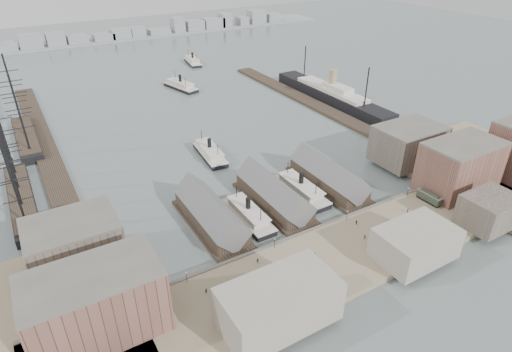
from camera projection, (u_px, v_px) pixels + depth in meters
ground at (300, 228)px, 149.26m from camera, size 900.00×900.00×0.00m
quay at (337, 258)px, 133.82m from camera, size 180.00×30.00×2.00m
seawall at (309, 233)px, 144.80m from camera, size 180.00×1.20×2.30m
east_land at (494, 170)px, 183.26m from camera, size 70.00×80.00×2.00m
west_wharf at (48, 158)px, 193.52m from camera, size 10.00×220.00×1.60m
east_wharf at (318, 106)px, 250.55m from camera, size 10.00×180.00×1.60m
ferry_shed_west at (211, 215)px, 148.07m from camera, size 14.00×42.00×12.60m
ferry_shed_center at (274, 194)px, 159.56m from camera, size 14.00×42.00×12.60m
ferry_shed_east at (328, 177)px, 171.05m from camera, size 14.00×42.00×12.60m
warehouse_west_front at (96, 305)px, 103.90m from camera, size 32.00×18.00×18.00m
warehouse_west_back at (75, 244)px, 127.31m from camera, size 26.00×20.00×14.00m
warehouse_east_front at (460, 167)px, 163.74m from camera, size 30.00×18.00×19.00m
warehouse_east_back at (408, 144)px, 185.79m from camera, size 28.00×20.00×15.00m
street_bldg_center at (415, 243)px, 130.71m from camera, size 24.00×16.00×10.00m
street_bldg_west at (279, 304)px, 108.13m from camera, size 30.00×16.00×12.00m
street_bldg_east at (489, 210)px, 145.18m from camera, size 18.00×14.00×11.00m
lamp_post_far_w at (186, 275)px, 121.81m from camera, size 0.44×0.44×3.92m
lamp_post_near_w at (275, 241)px, 135.06m from camera, size 0.44×0.44×3.92m
lamp_post_near_e at (347, 214)px, 148.32m from camera, size 0.44×0.44×3.92m
lamp_post_far_e at (408, 191)px, 161.57m from camera, size 0.44×0.44×3.92m
far_shore at (87, 38)px, 396.01m from camera, size 500.00×40.00×15.72m
ferry_docked_west at (248, 214)px, 152.46m from camera, size 8.02×26.74×9.55m
ferry_docked_east at (301, 189)px, 166.99m from camera, size 8.58×28.59×10.21m
ferry_open_near at (210, 152)px, 195.19m from camera, size 10.55×27.54×9.61m
ferry_open_mid at (181, 86)px, 279.67m from camera, size 15.02×29.18×9.99m
ferry_open_far at (193, 61)px, 333.06m from camera, size 11.61×27.08×9.36m
sailing_ship_near at (21, 198)px, 160.88m from camera, size 8.46×58.31×34.80m
sailing_ship_mid at (26, 137)px, 208.66m from camera, size 9.47×54.72×38.93m
ocean_steamer at (332, 94)px, 259.08m from camera, size 13.13×95.94×19.19m
tram at (429, 198)px, 159.00m from camera, size 2.86×10.03×3.54m
horse_cart_left at (251, 283)px, 121.66m from camera, size 4.61×3.60×1.53m
horse_cart_center at (295, 261)px, 129.94m from camera, size 5.05×1.96×1.73m
horse_cart_right at (395, 234)px, 141.63m from camera, size 4.80×2.69×1.55m
pedestrian_0 at (206, 291)px, 119.10m from camera, size 0.68×0.54×1.70m
pedestrian_1 at (239, 296)px, 117.37m from camera, size 0.95×0.98×1.59m
pedestrian_2 at (258, 261)px, 129.94m from camera, size 1.17×0.84×1.63m
pedestrian_3 at (314, 278)px, 123.22m from camera, size 1.14×0.91×1.81m
pedestrian_4 at (315, 255)px, 132.33m from camera, size 0.66×0.89×1.65m
pedestrian_5 at (365, 237)px, 140.23m from camera, size 0.61×0.71×1.65m
pedestrian_6 at (356, 222)px, 147.04m from camera, size 0.88×1.00×1.73m
pedestrian_7 at (402, 239)px, 139.11m from camera, size 1.27×1.33×1.81m
pedestrian_8 at (408, 210)px, 153.48m from camera, size 1.09×0.88×1.74m
pedestrian_9 at (459, 200)px, 159.10m from camera, size 0.89×1.04×1.80m
pedestrian_10 at (220, 309)px, 113.46m from camera, size 0.63×0.70×1.59m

